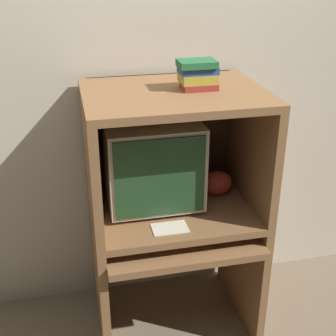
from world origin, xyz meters
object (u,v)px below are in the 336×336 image
(keyboard, at_px, (160,236))
(snack_bag, at_px, (217,183))
(book_stack, at_px, (198,74))
(mouse, at_px, (217,230))
(crt_monitor, at_px, (152,160))

(keyboard, height_order, snack_bag, snack_bag)
(book_stack, bearing_deg, mouse, -64.08)
(snack_bag, bearing_deg, keyboard, -148.86)
(crt_monitor, bearing_deg, book_stack, -19.07)
(crt_monitor, bearing_deg, mouse, -39.07)
(keyboard, xyz_separation_m, snack_bag, (0.35, 0.21, 0.14))
(snack_bag, bearing_deg, crt_monitor, 179.09)
(mouse, bearing_deg, book_stack, 115.92)
(keyboard, bearing_deg, book_stack, 34.89)
(keyboard, relative_size, mouse, 7.95)
(crt_monitor, height_order, snack_bag, crt_monitor)
(crt_monitor, bearing_deg, snack_bag, -0.91)
(crt_monitor, relative_size, book_stack, 2.58)
(keyboard, bearing_deg, crt_monitor, 89.20)
(snack_bag, bearing_deg, mouse, -105.91)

